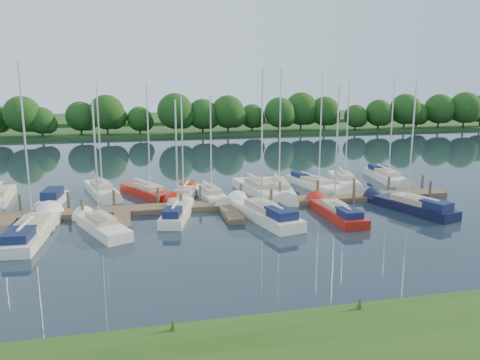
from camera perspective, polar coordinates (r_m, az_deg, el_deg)
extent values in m
plane|color=#17222E|center=(30.58, 0.94, -7.09)|extent=(260.00, 260.00, 0.00)
cube|color=brown|center=(38.01, -1.98, -3.05)|extent=(40.00, 2.00, 0.40)
cube|color=brown|center=(35.61, -27.22, -5.36)|extent=(1.20, 4.00, 0.40)
cube|color=brown|center=(34.48, -14.20, -4.93)|extent=(1.20, 4.00, 0.40)
cube|color=brown|center=(35.17, -1.03, -4.25)|extent=(1.20, 4.00, 0.40)
cube|color=brown|center=(37.60, 11.00, -3.42)|extent=(1.20, 4.00, 0.40)
cube|color=brown|center=(41.45, 21.17, -2.60)|extent=(1.20, 4.00, 0.40)
cylinder|color=#473D33|center=(39.45, -25.16, -3.02)|extent=(0.24, 0.24, 2.00)
cylinder|color=#473D33|center=(38.85, -20.18, -2.83)|extent=(0.24, 0.24, 2.00)
cylinder|color=#473D33|center=(38.55, -15.08, -2.62)|extent=(0.24, 0.24, 2.00)
cylinder|color=#473D33|center=(38.56, -9.94, -2.39)|extent=(0.24, 0.24, 2.00)
cylinder|color=#473D33|center=(38.88, -4.85, -2.14)|extent=(0.24, 0.24, 2.00)
cylinder|color=#473D33|center=(39.50, 0.11, -1.88)|extent=(0.24, 0.24, 2.00)
cylinder|color=#473D33|center=(40.41, 4.89, -1.62)|extent=(0.24, 0.24, 2.00)
cylinder|color=#473D33|center=(41.58, 9.43, -1.36)|extent=(0.24, 0.24, 2.00)
cylinder|color=#473D33|center=(43.00, 13.69, -1.11)|extent=(0.24, 0.24, 2.00)
cylinder|color=#473D33|center=(44.64, 17.66, -0.87)|extent=(0.24, 0.24, 2.00)
cylinder|color=#473D33|center=(46.49, 21.33, -0.64)|extent=(0.24, 0.24, 2.00)
cylinder|color=#473D33|center=(36.19, -18.63, -3.75)|extent=(0.24, 0.24, 2.00)
cylinder|color=#473D33|center=(36.16, -7.20, -3.24)|extent=(0.24, 0.24, 2.00)
cylinder|color=#473D33|center=(37.53, 3.81, -2.63)|extent=(0.24, 0.24, 2.00)
cylinder|color=#473D33|center=(40.17, 13.69, -1.99)|extent=(0.24, 0.24, 2.00)
cylinder|color=#473D33|center=(43.84, 22.14, -1.40)|extent=(0.24, 0.24, 2.00)
cube|color=#20441A|center=(103.78, -9.17, 6.14)|extent=(180.00, 30.00, 0.60)
cube|color=#2F5324|center=(128.62, -9.97, 7.31)|extent=(220.00, 40.00, 1.40)
cylinder|color=#38281C|center=(94.32, -25.58, 5.21)|extent=(0.36, 0.36, 2.45)
sphere|color=#17360E|center=(94.09, -25.74, 7.02)|extent=(5.72, 5.72, 5.72)
sphere|color=#17360E|center=(94.08, -24.94, 6.59)|extent=(4.09, 4.09, 4.09)
cylinder|color=#38281C|center=(90.10, -22.23, 5.36)|extent=(0.36, 0.36, 2.83)
sphere|color=#17360E|center=(89.85, -22.40, 7.55)|extent=(6.61, 6.61, 6.61)
sphere|color=#17360E|center=(89.89, -21.44, 7.02)|extent=(4.72, 4.72, 4.72)
cylinder|color=#38281C|center=(90.16, -18.17, 5.65)|extent=(0.36, 0.36, 2.88)
sphere|color=#17360E|center=(89.90, -18.31, 7.88)|extent=(6.72, 6.72, 6.72)
sphere|color=#17360E|center=(90.04, -17.34, 7.33)|extent=(4.80, 4.80, 4.80)
cylinder|color=#38281C|center=(91.98, -15.68, 5.63)|extent=(0.36, 0.36, 2.01)
sphere|color=#17360E|center=(91.78, -15.76, 7.16)|extent=(4.69, 4.69, 4.69)
sphere|color=#17360E|center=(91.99, -15.10, 6.78)|extent=(3.35, 3.35, 3.35)
cylinder|color=#38281C|center=(88.84, -12.16, 5.74)|extent=(0.36, 0.36, 2.41)
sphere|color=#17360E|center=(88.60, -12.24, 7.63)|extent=(5.63, 5.63, 5.63)
sphere|color=#17360E|center=(88.88, -11.44, 7.16)|extent=(4.02, 4.02, 4.02)
cylinder|color=#38281C|center=(90.55, -7.88, 5.92)|extent=(0.36, 0.36, 2.18)
sphere|color=#17360E|center=(90.33, -7.92, 7.60)|extent=(5.08, 5.08, 5.08)
sphere|color=#17360E|center=(90.68, -7.23, 7.17)|extent=(3.63, 3.63, 3.63)
cylinder|color=#38281C|center=(92.95, -4.97, 6.19)|extent=(0.36, 0.36, 2.40)
sphere|color=#17360E|center=(92.72, -5.00, 7.99)|extent=(5.59, 5.59, 5.59)
sphere|color=#17360E|center=(93.15, -4.28, 7.53)|extent=(3.99, 3.99, 3.99)
cylinder|color=#38281C|center=(90.49, -1.27, 6.23)|extent=(0.36, 0.36, 2.83)
sphere|color=#17360E|center=(90.24, -1.28, 8.42)|extent=(6.61, 6.61, 6.61)
sphere|color=#17360E|center=(90.79, -0.42, 7.84)|extent=(4.72, 4.72, 4.72)
cylinder|color=#38281C|center=(95.12, 0.56, 6.47)|extent=(0.36, 0.36, 2.77)
sphere|color=#17360E|center=(94.89, 0.57, 8.51)|extent=(6.47, 6.47, 6.47)
sphere|color=#17360E|center=(95.47, 1.35, 7.97)|extent=(4.62, 4.62, 4.62)
cylinder|color=#38281C|center=(95.00, 4.19, 6.38)|extent=(0.36, 0.36, 2.60)
sphere|color=#17360E|center=(94.77, 4.22, 8.29)|extent=(6.06, 6.06, 6.06)
sphere|color=#17360E|center=(95.40, 4.93, 7.78)|extent=(4.33, 4.33, 4.33)
cylinder|color=#38281C|center=(97.64, 7.02, 6.49)|extent=(0.36, 0.36, 2.68)
sphere|color=#17360E|center=(97.42, 7.07, 8.40)|extent=(6.24, 6.24, 6.24)
sphere|color=#17360E|center=(98.12, 7.76, 7.88)|extent=(4.46, 4.46, 4.46)
cylinder|color=#38281C|center=(97.72, 11.55, 6.29)|extent=(0.36, 0.36, 2.50)
sphere|color=#17360E|center=(97.50, 11.62, 8.08)|extent=(5.82, 5.82, 5.82)
sphere|color=#17360E|center=(98.26, 12.22, 7.59)|extent=(4.16, 4.16, 4.16)
cylinder|color=#38281C|center=(101.29, 13.00, 6.41)|extent=(0.36, 0.36, 2.50)
sphere|color=#17360E|center=(101.08, 13.08, 8.13)|extent=(5.82, 5.82, 5.82)
sphere|color=#17360E|center=(101.86, 13.64, 7.66)|extent=(4.16, 4.16, 4.16)
cylinder|color=#38281C|center=(105.61, 15.97, 6.41)|extent=(0.36, 0.36, 2.31)
sphere|color=#17360E|center=(105.42, 16.05, 7.94)|extent=(5.40, 5.40, 5.40)
sphere|color=#17360E|center=(106.21, 16.53, 7.52)|extent=(3.86, 3.86, 3.86)
cylinder|color=#38281C|center=(106.98, 18.65, 6.39)|extent=(0.36, 0.36, 2.61)
sphere|color=#17360E|center=(106.77, 18.76, 8.09)|extent=(6.09, 6.09, 6.09)
sphere|color=#17360E|center=(107.68, 19.27, 7.62)|extent=(4.35, 4.35, 4.35)
cylinder|color=#38281C|center=(107.23, 21.39, 6.17)|extent=(0.36, 0.36, 2.47)
sphere|color=#17360E|center=(107.03, 21.51, 7.78)|extent=(5.76, 5.76, 5.76)
sphere|color=#17360E|center=(107.94, 21.96, 7.33)|extent=(4.12, 4.12, 4.12)
cylinder|color=#38281C|center=(111.46, 23.13, 6.31)|extent=(0.36, 0.36, 2.83)
sphere|color=#17360E|center=(111.26, 23.27, 8.08)|extent=(6.61, 6.61, 6.61)
sphere|color=#17360E|center=(112.30, 23.76, 7.58)|extent=(4.72, 4.72, 4.72)
cylinder|color=#38281C|center=(116.28, 24.89, 6.24)|extent=(0.36, 0.36, 2.41)
sphere|color=#17360E|center=(116.10, 25.02, 7.69)|extent=(5.63, 5.63, 5.63)
sphere|color=#17360E|center=(117.04, 25.39, 7.28)|extent=(4.02, 4.02, 4.02)
cube|color=white|center=(42.05, -21.83, -2.53)|extent=(2.05, 5.03, 0.91)
cone|color=white|center=(39.74, -22.66, -3.38)|extent=(0.94, 1.54, 0.81)
cube|color=#141E47|center=(41.89, -21.90, -1.58)|extent=(1.53, 2.80, 0.82)
cube|color=white|center=(44.65, -16.57, -1.39)|extent=(3.54, 7.07, 1.07)
cone|color=white|center=(41.39, -15.66, -2.34)|extent=(1.51, 2.55, 0.95)
cube|color=tan|center=(44.18, -16.54, -0.62)|extent=(2.15, 3.32, 0.49)
cylinder|color=silver|center=(43.17, -16.79, 5.08)|extent=(0.12, 0.12, 9.20)
cylinder|color=silver|center=(45.09, -16.82, 0.11)|extent=(0.86, 2.99, 0.10)
cylinder|color=white|center=(45.09, -16.82, 0.11)|extent=(0.87, 2.69, 0.20)
cube|color=#A4180F|center=(42.88, -11.29, -1.65)|extent=(4.78, 6.95, 1.07)
cone|color=#A4180F|center=(39.99, -8.93, -2.52)|extent=(1.93, 2.56, 0.95)
cube|color=tan|center=(42.44, -11.10, -0.84)|extent=(2.66, 3.38, 0.49)
cylinder|color=silver|center=(41.43, -11.11, 5.11)|extent=(0.12, 0.12, 9.20)
cylinder|color=silver|center=(43.24, -11.78, -0.11)|extent=(1.47, 2.78, 0.10)
cylinder|color=white|center=(43.24, -11.78, -0.11)|extent=(1.41, 2.52, 0.20)
cube|color=white|center=(41.40, -6.73, -1.98)|extent=(3.38, 6.30, 1.00)
cone|color=white|center=(38.51, -7.54, -3.03)|extent=(1.43, 2.28, 0.85)
cube|color=tan|center=(40.96, -6.83, -1.23)|extent=(2.01, 2.98, 0.46)
cube|color=maroon|center=(42.87, -6.35, -0.52)|extent=(1.66, 2.08, 0.50)
cylinder|color=silver|center=(39.99, -7.04, 4.22)|extent=(0.12, 0.12, 8.19)
cylinder|color=silver|center=(41.76, -6.62, -0.46)|extent=(0.88, 2.64, 0.10)
cylinder|color=white|center=(41.76, -6.62, -0.46)|extent=(0.89, 2.38, 0.20)
cube|color=white|center=(41.16, -3.73, -2.00)|extent=(2.47, 6.36, 1.03)
cone|color=white|center=(38.28, -2.43, -3.02)|extent=(1.12, 2.26, 0.87)
cube|color=tan|center=(40.73, -3.62, -1.22)|extent=(1.63, 2.93, 0.47)
cylinder|color=silver|center=(39.74, -3.57, 4.39)|extent=(0.12, 0.12, 8.37)
cylinder|color=silver|center=(41.52, -3.99, -0.45)|extent=(0.43, 2.78, 0.10)
cylinder|color=white|center=(41.52, -3.99, -0.45)|extent=(0.50, 2.49, 0.20)
cube|color=white|center=(42.97, 2.18, -1.41)|extent=(3.32, 7.91, 1.25)
cone|color=white|center=(39.60, 4.46, -2.55)|extent=(1.48, 2.82, 1.07)
cube|color=tan|center=(42.45, 2.40, -0.44)|extent=(2.13, 3.66, 0.57)
cylinder|color=silver|center=(41.35, 2.68, 6.26)|extent=(0.12, 0.12, 10.36)
cylinder|color=silver|center=(43.39, 1.78, 0.43)|extent=(0.64, 3.43, 0.10)
cylinder|color=white|center=(43.39, 1.78, 0.43)|extent=(0.68, 3.06, 0.20)
cube|color=white|center=(43.29, 4.64, -1.34)|extent=(3.51, 8.01, 1.16)
cone|color=white|center=(39.55, 5.36, -2.59)|extent=(1.55, 2.86, 1.09)
cube|color=tan|center=(42.75, 4.72, -0.48)|extent=(2.22, 3.72, 0.53)
cylinder|color=silver|center=(41.61, 4.90, 6.26)|extent=(0.12, 0.12, 10.46)
cylinder|color=silver|center=(43.80, 4.53, 0.37)|extent=(0.72, 3.45, 0.10)
cylinder|color=white|center=(43.80, 4.53, 0.37)|extent=(0.75, 3.09, 0.20)
cube|color=white|center=(45.90, 9.04, -0.71)|extent=(3.59, 7.75, 1.00)
cone|color=white|center=(42.93, 11.82, -1.66)|extent=(1.56, 2.78, 1.05)
cube|color=tan|center=(45.47, 9.33, -0.03)|extent=(2.23, 3.62, 0.46)
cube|color=#141E47|center=(47.47, 7.67, 0.62)|extent=(1.90, 2.50, 0.50)
cylinder|color=silver|center=(44.46, 9.81, 6.10)|extent=(0.12, 0.12, 10.09)
cylinder|color=silver|center=(46.31, 8.57, 0.67)|extent=(0.79, 3.31, 0.10)
cylinder|color=white|center=(46.31, 8.57, 0.67)|extent=(0.81, 2.97, 0.20)
cube|color=white|center=(48.12, 12.48, -0.27)|extent=(3.58, 7.30, 1.13)
cone|color=white|center=(44.76, 13.38, -1.19)|extent=(1.54, 2.63, 0.98)
cube|color=tan|center=(47.64, 12.60, 0.49)|extent=(2.19, 3.43, 0.51)
cylinder|color=silver|center=(46.66, 12.94, 5.96)|extent=(0.12, 0.12, 9.50)
cylinder|color=silver|center=(48.59, 12.37, 1.21)|extent=(0.85, 3.10, 0.10)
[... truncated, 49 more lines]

